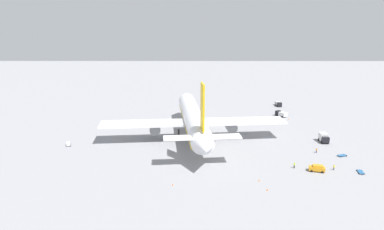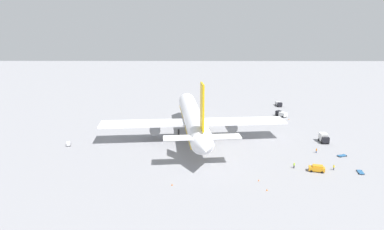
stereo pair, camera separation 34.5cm
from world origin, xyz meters
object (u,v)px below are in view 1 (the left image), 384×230
traffic_cone_0 (289,119)px  traffic_cone_1 (267,190)px  service_van (317,168)px  ground_worker_1 (334,167)px  baggage_cart_1 (361,172)px  traffic_cone_3 (259,180)px  service_truck_1 (278,104)px  service_truck_0 (324,138)px  traffic_cone_2 (172,185)px  airliner (193,119)px  service_truck_2 (281,114)px  baggage_cart_0 (342,155)px  baggage_cart_2 (68,144)px  ground_worker_0 (316,150)px  ground_worker_2 (294,165)px

traffic_cone_0 → traffic_cone_1: 73.49m
service_van → traffic_cone_1: (-12.06, 16.76, -0.76)m
ground_worker_1 → traffic_cone_1: (-13.16, 22.07, -0.55)m
baggage_cart_1 → traffic_cone_3: (-5.58, 30.02, 0.01)m
service_truck_1 → traffic_cone_3: size_ratio=11.28×
service_truck_0 → traffic_cone_2: size_ratio=8.88×
service_truck_1 → service_van: service_truck_1 is taller
airliner → service_truck_2: airliner is taller
ground_worker_1 → traffic_cone_3: (-7.51, 23.13, -0.55)m
baggage_cart_0 → traffic_cone_2: bearing=111.8°
baggage_cart_2 → traffic_cone_1: (-34.03, -62.58, -0.45)m
ground_worker_0 → service_truck_0: bearing=-30.1°
baggage_cart_1 → traffic_cone_1: bearing=111.2°
service_truck_1 → service_van: (-84.71, 9.20, -0.23)m
service_truck_0 → traffic_cone_1: service_truck_0 is taller
baggage_cart_1 → service_truck_2: bearing=6.3°
ground_worker_2 → traffic_cone_0: bearing=-13.5°
baggage_cart_1 → baggage_cart_2: bearing=76.0°
airliner → baggage_cart_2: airliner is taller
service_van → traffic_cone_1: bearing=125.7°
service_truck_2 → traffic_cone_0: size_ratio=10.73×
baggage_cart_0 → traffic_cone_3: bearing=121.6°
service_truck_0 → baggage_cart_2: bearing=92.6°
service_truck_0 → traffic_cone_3: service_truck_0 is taller
service_truck_0 → service_truck_2: bearing=9.6°
baggage_cart_1 → service_van: bearing=86.1°
traffic_cone_1 → traffic_cone_3: same height
ground_worker_0 → traffic_cone_3: 31.49m
service_truck_2 → traffic_cone_3: (-69.21, 23.05, -1.06)m
service_truck_0 → ground_worker_1: 25.79m
service_truck_1 → traffic_cone_3: (-91.11, 27.02, -0.99)m
baggage_cart_0 → traffic_cone_2: (-21.35, 53.46, 0.01)m
traffic_cone_2 → baggage_cart_0: bearing=-68.2°
service_truck_1 → traffic_cone_2: size_ratio=11.28×
baggage_cart_1 → ground_worker_1: size_ratio=2.24×
service_truck_1 → traffic_cone_1: bearing=165.0°
service_truck_0 → service_truck_2: (36.67, 6.21, -0.36)m
service_van → traffic_cone_1: size_ratio=8.67×
baggage_cart_0 → service_van: bearing=134.5°
service_truck_2 → service_truck_0: bearing=-170.4°
service_van → traffic_cone_3: 18.95m
ground_worker_0 → traffic_cone_1: ground_worker_0 is taller
ground_worker_1 → airliner: bearing=54.1°
service_truck_2 → baggage_cart_1: service_truck_2 is taller
service_truck_0 → baggage_cart_1: (-26.96, -0.76, -1.42)m
baggage_cart_0 → ground_worker_0: ground_worker_0 is taller
traffic_cone_0 → traffic_cone_2: (-66.56, 48.39, 0.00)m
traffic_cone_0 → service_van: bearing=172.7°
service_truck_2 → traffic_cone_3: service_truck_2 is taller
airliner → service_truck_1: (54.04, -44.80, -6.23)m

